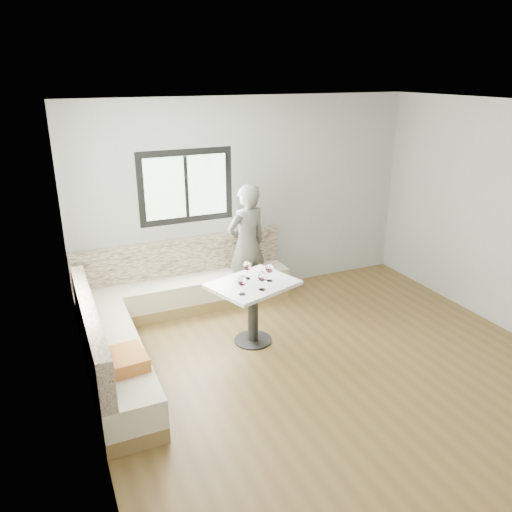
{
  "coord_description": "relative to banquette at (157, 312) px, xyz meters",
  "views": [
    {
      "loc": [
        -2.71,
        -3.87,
        3.11
      ],
      "look_at": [
        -0.48,
        1.14,
        1.06
      ],
      "focal_mm": 35.0,
      "sensor_mm": 36.0,
      "label": 1
    }
  ],
  "objects": [
    {
      "name": "table",
      "position": [
        1.03,
        -0.58,
        0.25
      ],
      "size": [
        1.13,
        1.0,
        0.78
      ],
      "rotation": [
        0.0,
        0.0,
        0.33
      ],
      "color": "black",
      "rests_on": "ground"
    },
    {
      "name": "olive_ramekin",
      "position": [
        0.89,
        -0.52,
        0.47
      ],
      "size": [
        0.11,
        0.11,
        0.04
      ],
      "color": "white",
      "rests_on": "table"
    },
    {
      "name": "wine_glass_a",
      "position": [
        0.79,
        -0.83,
        0.6
      ],
      "size": [
        0.1,
        0.1,
        0.22
      ],
      "color": "white",
      "rests_on": "table"
    },
    {
      "name": "wine_glass_d",
      "position": [
        1.01,
        -0.44,
        0.6
      ],
      "size": [
        0.1,
        0.1,
        0.22
      ],
      "color": "white",
      "rests_on": "table"
    },
    {
      "name": "wine_glass_c",
      "position": [
        1.22,
        -0.62,
        0.6
      ],
      "size": [
        0.1,
        0.1,
        0.22
      ],
      "color": "white",
      "rests_on": "table"
    },
    {
      "name": "room",
      "position": [
        1.51,
        -1.54,
        1.08
      ],
      "size": [
        5.01,
        5.01,
        2.81
      ],
      "color": "brown",
      "rests_on": "ground"
    },
    {
      "name": "banquette",
      "position": [
        0.0,
        0.0,
        0.0
      ],
      "size": [
        2.9,
        2.8,
        0.95
      ],
      "color": "olive",
      "rests_on": "ground"
    },
    {
      "name": "wine_glass_b",
      "position": [
        1.04,
        -0.81,
        0.6
      ],
      "size": [
        0.1,
        0.1,
        0.22
      ],
      "color": "white",
      "rests_on": "table"
    },
    {
      "name": "person",
      "position": [
        1.43,
        0.54,
        0.51
      ],
      "size": [
        0.69,
        0.53,
        1.69
      ],
      "primitive_type": "imported",
      "rotation": [
        0.0,
        0.0,
        3.36
      ],
      "color": "#5E5F57",
      "rests_on": "ground"
    }
  ]
}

